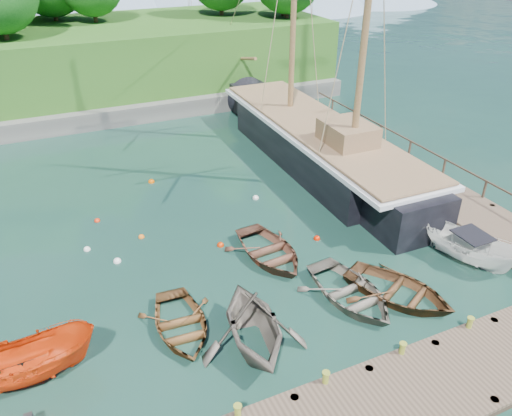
# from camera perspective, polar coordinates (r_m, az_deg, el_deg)

# --- Properties ---
(ground) EXTENTS (160.00, 160.00, 0.00)m
(ground) POSITION_cam_1_polar(r_m,az_deg,el_deg) (20.81, 2.81, -9.76)
(ground) COLOR #143128
(ground) RESTS_ON ground
(dock_near) EXTENTS (20.00, 3.20, 1.10)m
(dock_near) POSITION_cam_1_polar(r_m,az_deg,el_deg) (17.72, 19.16, -18.74)
(dock_near) COLOR #4A392D
(dock_near) RESTS_ON ground
(dock_east) EXTENTS (3.20, 24.00, 1.10)m
(dock_east) POSITION_cam_1_polar(r_m,az_deg,el_deg) (31.21, 16.03, 4.39)
(dock_east) COLOR #4A392D
(dock_east) RESTS_ON ground
(bollard_1) EXTENTS (0.26, 0.26, 0.45)m
(bollard_1) POSITION_cam_1_polar(r_m,az_deg,el_deg) (17.34, 7.77, -20.42)
(bollard_1) COLOR olive
(bollard_1) RESTS_ON ground
(bollard_2) EXTENTS (0.26, 0.26, 0.45)m
(bollard_2) POSITION_cam_1_polar(r_m,az_deg,el_deg) (18.67, 16.02, -16.91)
(bollard_2) COLOR olive
(bollard_2) RESTS_ON ground
(bollard_3) EXTENTS (0.26, 0.26, 0.45)m
(bollard_3) POSITION_cam_1_polar(r_m,az_deg,el_deg) (20.36, 22.78, -13.68)
(bollard_3) COLOR olive
(bollard_3) RESTS_ON ground
(rowboat_0) EXTENTS (3.12, 4.18, 0.83)m
(rowboat_0) POSITION_cam_1_polar(r_m,az_deg,el_deg) (19.41, -8.56, -13.66)
(rowboat_0) COLOR brown
(rowboat_0) RESTS_ON ground
(rowboat_1) EXTENTS (4.45, 4.97, 2.35)m
(rowboat_1) POSITION_cam_1_polar(r_m,az_deg,el_deg) (18.65, -0.33, -15.45)
(rowboat_1) COLOR #665D52
(rowboat_1) RESTS_ON ground
(rowboat_2) EXTENTS (4.95, 5.49, 0.93)m
(rowboat_2) POSITION_cam_1_polar(r_m,az_deg,el_deg) (21.39, 15.90, -9.83)
(rowboat_2) COLOR #53331B
(rowboat_2) RESTS_ON ground
(rowboat_3) EXTENTS (3.62, 4.78, 0.93)m
(rowboat_3) POSITION_cam_1_polar(r_m,az_deg,el_deg) (20.87, 10.66, -10.20)
(rowboat_3) COLOR #666053
(rowboat_3) RESTS_ON ground
(rowboat_4) EXTENTS (3.54, 4.68, 0.91)m
(rowboat_4) POSITION_cam_1_polar(r_m,az_deg,el_deg) (22.82, 1.52, -5.66)
(rowboat_4) COLOR brown
(rowboat_4) RESTS_ON ground
(motorboat_orange) EXTENTS (4.54, 1.71, 1.75)m
(motorboat_orange) POSITION_cam_1_polar(r_m,az_deg,el_deg) (19.13, -24.23, -17.45)
(motorboat_orange) COLOR red
(motorboat_orange) RESTS_ON ground
(cabin_boat_white) EXTENTS (3.00, 4.64, 1.68)m
(cabin_boat_white) POSITION_cam_1_polar(r_m,az_deg,el_deg) (24.47, 22.89, -5.65)
(cabin_boat_white) COLOR white
(cabin_boat_white) RESTS_ON ground
(schooner) EXTENTS (5.16, 26.92, 19.64)m
(schooner) POSITION_cam_1_polar(r_m,az_deg,el_deg) (31.55, 7.03, 6.95)
(schooner) COLOR black
(schooner) RESTS_ON ground
(mooring_buoy_0) EXTENTS (0.36, 0.36, 0.36)m
(mooring_buoy_0) POSITION_cam_1_polar(r_m,az_deg,el_deg) (23.39, -15.56, -5.94)
(mooring_buoy_0) COLOR white
(mooring_buoy_0) RESTS_ON ground
(mooring_buoy_1) EXTENTS (0.30, 0.30, 0.30)m
(mooring_buoy_1) POSITION_cam_1_polar(r_m,az_deg,el_deg) (24.81, -12.95, -3.30)
(mooring_buoy_1) COLOR orange
(mooring_buoy_1) RESTS_ON ground
(mooring_buoy_2) EXTENTS (0.33, 0.33, 0.33)m
(mooring_buoy_2) POSITION_cam_1_polar(r_m,az_deg,el_deg) (23.65, -4.08, -4.32)
(mooring_buoy_2) COLOR red
(mooring_buoy_2) RESTS_ON ground
(mooring_buoy_3) EXTENTS (0.35, 0.35, 0.35)m
(mooring_buoy_3) POSITION_cam_1_polar(r_m,az_deg,el_deg) (27.54, -0.05, 1.09)
(mooring_buoy_3) COLOR silver
(mooring_buoy_3) RESTS_ON ground
(mooring_buoy_4) EXTENTS (0.30, 0.30, 0.30)m
(mooring_buoy_4) POSITION_cam_1_polar(r_m,az_deg,el_deg) (26.72, -17.68, -1.44)
(mooring_buoy_4) COLOR red
(mooring_buoy_4) RESTS_ON ground
(mooring_buoy_5) EXTENTS (0.36, 0.36, 0.36)m
(mooring_buoy_5) POSITION_cam_1_polar(r_m,az_deg,el_deg) (29.94, -11.86, 2.90)
(mooring_buoy_5) COLOR #E85A00
(mooring_buoy_5) RESTS_ON ground
(mooring_buoy_6) EXTENTS (0.32, 0.32, 0.32)m
(mooring_buoy_6) POSITION_cam_1_polar(r_m,az_deg,el_deg) (24.60, -18.73, -4.56)
(mooring_buoy_6) COLOR white
(mooring_buoy_6) RESTS_ON ground
(mooring_buoy_7) EXTENTS (0.32, 0.32, 0.32)m
(mooring_buoy_7) POSITION_cam_1_polar(r_m,az_deg,el_deg) (24.24, 6.96, -3.54)
(mooring_buoy_7) COLOR red
(mooring_buoy_7) RESTS_ON ground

